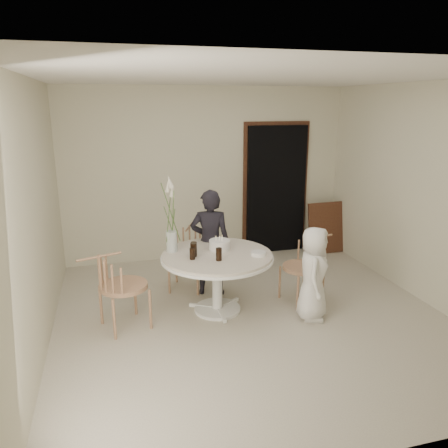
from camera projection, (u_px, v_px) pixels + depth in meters
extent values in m
plane|color=beige|center=(251.00, 316.00, 5.18)|extent=(4.50, 4.50, 0.00)
plane|color=white|center=(256.00, 77.00, 4.46)|extent=(4.50, 4.50, 0.00)
plane|color=beige|center=(207.00, 174.00, 6.91)|extent=(4.50, 0.00, 4.50)
plane|color=beige|center=(369.00, 283.00, 2.72)|extent=(4.50, 0.00, 4.50)
plane|color=beige|center=(35.00, 219.00, 4.25)|extent=(0.00, 4.50, 4.50)
plane|color=beige|center=(426.00, 195.00, 5.38)|extent=(0.00, 4.50, 4.50)
cube|color=black|center=(276.00, 190.00, 7.22)|extent=(1.00, 0.10, 2.10)
cube|color=#57351D|center=(275.00, 186.00, 7.25)|extent=(1.12, 0.03, 2.22)
cylinder|color=white|center=(217.00, 309.00, 5.32)|extent=(0.56, 0.56, 0.04)
cylinder|color=white|center=(217.00, 284.00, 5.23)|extent=(0.12, 0.12, 0.65)
cylinder|color=white|center=(217.00, 257.00, 5.14)|extent=(1.33, 1.33, 0.03)
cylinder|color=white|center=(217.00, 255.00, 5.13)|extent=(1.30, 1.30, 0.04)
cube|color=#57351D|center=(326.00, 228.00, 7.31)|extent=(0.65, 0.22, 0.85)
cylinder|color=tan|center=(169.00, 278.00, 5.74)|extent=(0.03, 0.03, 0.43)
cylinder|color=tan|center=(198.00, 280.00, 5.69)|extent=(0.03, 0.03, 0.43)
cylinder|color=tan|center=(176.00, 268.00, 6.11)|extent=(0.03, 0.03, 0.43)
cylinder|color=tan|center=(203.00, 269.00, 6.06)|extent=(0.03, 0.03, 0.43)
cylinder|color=tan|center=(186.00, 257.00, 5.84)|extent=(0.48, 0.48, 0.05)
cylinder|color=tan|center=(280.00, 282.00, 5.61)|extent=(0.03, 0.03, 0.43)
cylinder|color=tan|center=(298.00, 293.00, 5.28)|extent=(0.03, 0.03, 0.43)
cylinder|color=tan|center=(304.00, 277.00, 5.78)|extent=(0.03, 0.03, 0.43)
cylinder|color=tan|center=(323.00, 287.00, 5.45)|extent=(0.03, 0.03, 0.43)
cylinder|color=tan|center=(302.00, 267.00, 5.47)|extent=(0.48, 0.48, 0.05)
cylinder|color=tan|center=(150.00, 309.00, 4.83)|extent=(0.03, 0.03, 0.47)
cylinder|color=tan|center=(135.00, 296.00, 5.16)|extent=(0.03, 0.03, 0.47)
cylinder|color=tan|center=(114.00, 319.00, 4.61)|extent=(0.03, 0.03, 0.47)
cylinder|color=tan|center=(101.00, 305.00, 4.94)|extent=(0.03, 0.03, 0.47)
cylinder|color=tan|center=(124.00, 286.00, 4.82)|extent=(0.52, 0.52, 0.05)
imported|color=black|center=(210.00, 243.00, 5.63)|extent=(0.58, 0.46, 1.40)
imported|color=white|center=(313.00, 274.00, 5.00)|extent=(0.55, 0.64, 1.10)
cylinder|color=white|center=(220.00, 245.00, 5.26)|extent=(0.25, 0.25, 0.12)
cylinder|color=beige|center=(220.00, 238.00, 5.23)|extent=(0.01, 0.01, 0.05)
cylinder|color=beige|center=(222.00, 237.00, 5.27)|extent=(0.01, 0.01, 0.05)
cylinder|color=beige|center=(216.00, 238.00, 5.24)|extent=(0.01, 0.01, 0.05)
cylinder|color=beige|center=(222.00, 239.00, 5.20)|extent=(0.01, 0.01, 0.05)
cylinder|color=black|center=(194.00, 249.00, 5.06)|extent=(0.08, 0.08, 0.16)
cylinder|color=black|center=(219.00, 254.00, 4.89)|extent=(0.07, 0.07, 0.15)
cylinder|color=black|center=(192.00, 254.00, 4.93)|extent=(0.07, 0.07, 0.13)
cylinder|color=black|center=(194.00, 250.00, 5.02)|extent=(0.09, 0.09, 0.16)
cylinder|color=white|center=(258.00, 254.00, 5.07)|extent=(0.23, 0.23, 0.04)
cylinder|color=silver|center=(172.00, 241.00, 5.18)|extent=(0.13, 0.13, 0.25)
cylinder|color=#44662C|center=(173.00, 216.00, 5.12)|extent=(0.01, 0.01, 0.62)
cone|color=silver|center=(172.00, 190.00, 5.03)|extent=(0.06, 0.06, 0.16)
cylinder|color=#44662C|center=(169.00, 214.00, 5.11)|extent=(0.01, 0.01, 0.67)
cone|color=silver|center=(168.00, 185.00, 5.02)|extent=(0.06, 0.06, 0.16)
cylinder|color=#44662C|center=(171.00, 212.00, 5.06)|extent=(0.01, 0.01, 0.72)
cone|color=silver|center=(170.00, 181.00, 4.97)|extent=(0.06, 0.06, 0.16)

